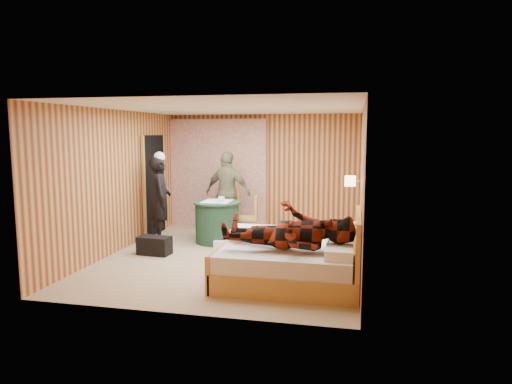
% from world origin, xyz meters
% --- Properties ---
extents(floor, '(4.20, 5.00, 0.01)m').
position_xyz_m(floor, '(0.00, 0.00, 0.00)').
color(floor, tan).
rests_on(floor, ground).
extents(ceiling, '(4.20, 5.00, 0.01)m').
position_xyz_m(ceiling, '(0.00, 0.00, 2.50)').
color(ceiling, white).
rests_on(ceiling, wall_back).
extents(wall_back, '(4.20, 0.02, 2.50)m').
position_xyz_m(wall_back, '(0.00, 2.50, 1.25)').
color(wall_back, tan).
rests_on(wall_back, floor).
extents(wall_left, '(0.02, 5.00, 2.50)m').
position_xyz_m(wall_left, '(-2.10, 0.00, 1.25)').
color(wall_left, tan).
rests_on(wall_left, floor).
extents(wall_right, '(0.02, 5.00, 2.50)m').
position_xyz_m(wall_right, '(2.10, 0.00, 1.25)').
color(wall_right, tan).
rests_on(wall_right, floor).
extents(curtain, '(2.20, 0.08, 2.40)m').
position_xyz_m(curtain, '(-1.00, 2.43, 1.20)').
color(curtain, beige).
rests_on(curtain, floor).
extents(doorway, '(0.06, 0.90, 2.05)m').
position_xyz_m(doorway, '(-2.06, 1.40, 1.02)').
color(doorway, black).
rests_on(doorway, floor).
extents(wall_lamp, '(0.26, 0.24, 0.16)m').
position_xyz_m(wall_lamp, '(1.92, 0.45, 1.30)').
color(wall_lamp, gold).
rests_on(wall_lamp, wall_right).
extents(bed, '(1.95, 1.49, 1.02)m').
position_xyz_m(bed, '(1.13, -1.12, 0.30)').
color(bed, tan).
rests_on(bed, floor).
extents(nightstand, '(0.41, 0.55, 0.53)m').
position_xyz_m(nightstand, '(1.88, 0.64, 0.28)').
color(nightstand, tan).
rests_on(nightstand, floor).
extents(round_table, '(0.90, 0.90, 0.80)m').
position_xyz_m(round_table, '(-0.57, 0.98, 0.40)').
color(round_table, '#214933').
rests_on(round_table, floor).
extents(chair_far, '(0.46, 0.46, 0.93)m').
position_xyz_m(chair_far, '(-0.56, 1.69, 0.54)').
color(chair_far, tan).
rests_on(chair_far, floor).
extents(chair_near, '(0.44, 0.44, 0.86)m').
position_xyz_m(chair_near, '(0.01, 1.38, 0.50)').
color(chair_near, tan).
rests_on(chair_near, floor).
extents(duffel_bag, '(0.58, 0.34, 0.32)m').
position_xyz_m(duffel_bag, '(-1.37, -0.13, 0.16)').
color(duffel_bag, black).
rests_on(duffel_bag, floor).
extents(sneaker_left, '(0.31, 0.17, 0.13)m').
position_xyz_m(sneaker_left, '(-0.35, 0.53, 0.07)').
color(sneaker_left, white).
rests_on(sneaker_left, floor).
extents(sneaker_right, '(0.30, 0.21, 0.12)m').
position_xyz_m(sneaker_right, '(-0.37, 1.04, 0.06)').
color(sneaker_right, white).
rests_on(sneaker_right, floor).
extents(woman_standing, '(0.61, 0.72, 1.67)m').
position_xyz_m(woman_standing, '(-1.62, 0.73, 0.83)').
color(woman_standing, black).
rests_on(woman_standing, floor).
extents(man_at_table, '(1.08, 0.62, 1.72)m').
position_xyz_m(man_at_table, '(-0.57, 1.74, 0.86)').
color(man_at_table, olive).
rests_on(man_at_table, floor).
extents(man_on_bed, '(0.86, 0.67, 1.77)m').
position_xyz_m(man_on_bed, '(1.15, -1.34, 0.94)').
color(man_on_bed, maroon).
rests_on(man_on_bed, bed).
extents(book_lower, '(0.22, 0.26, 0.02)m').
position_xyz_m(book_lower, '(1.88, 0.59, 0.54)').
color(book_lower, white).
rests_on(book_lower, nightstand).
extents(book_upper, '(0.27, 0.28, 0.02)m').
position_xyz_m(book_upper, '(1.88, 0.59, 0.56)').
color(book_upper, white).
rests_on(book_upper, nightstand).
extents(cup_nightstand, '(0.12, 0.12, 0.09)m').
position_xyz_m(cup_nightstand, '(1.88, 0.77, 0.58)').
color(cup_nightstand, white).
rests_on(cup_nightstand, nightstand).
extents(cup_table, '(0.13, 0.13, 0.10)m').
position_xyz_m(cup_table, '(-0.47, 0.93, 0.85)').
color(cup_table, white).
rests_on(cup_table, round_table).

